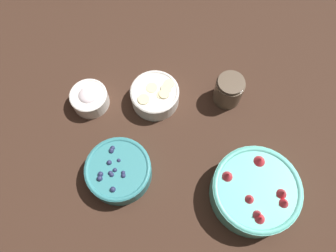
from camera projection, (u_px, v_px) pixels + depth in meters
ground_plane at (156, 158)px, 0.91m from camera, size 4.00×4.00×0.00m
bowl_strawberries at (255, 191)px, 0.83m from camera, size 0.22×0.22×0.10m
bowl_blueberries at (119, 171)px, 0.86m from camera, size 0.17×0.17×0.06m
bowl_bananas at (155, 95)px, 0.95m from camera, size 0.14×0.14×0.06m
bowl_cream at (89, 98)px, 0.95m from camera, size 0.11×0.11×0.06m
jar_chocolate at (229, 91)px, 0.95m from camera, size 0.08×0.08×0.09m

